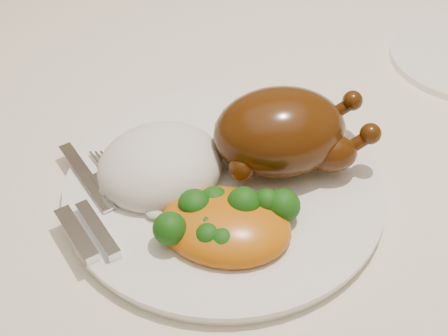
{
  "coord_description": "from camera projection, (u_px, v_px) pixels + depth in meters",
  "views": [
    {
      "loc": [
        -0.03,
        -0.61,
        1.21
      ],
      "look_at": [
        -0.0,
        -0.16,
        0.8
      ],
      "focal_mm": 50.0,
      "sensor_mm": 36.0,
      "label": 1
    }
  ],
  "objects": [
    {
      "name": "tablecloth",
      "position": [
        216.0,
        115.0,
        0.77
      ],
      "size": [
        1.73,
        1.03,
        0.18
      ],
      "color": "silver",
      "rests_on": "dining_table"
    },
    {
      "name": "mac_and_cheese",
      "position": [
        229.0,
        222.0,
        0.57
      ],
      "size": [
        0.14,
        0.12,
        0.05
      ],
      "rotation": [
        0.0,
        0.0,
        -0.29
      ],
      "color": "orange",
      "rests_on": "dinner_plate"
    },
    {
      "name": "cutlery",
      "position": [
        89.0,
        213.0,
        0.58
      ],
      "size": [
        0.08,
        0.17,
        0.01
      ],
      "rotation": [
        0.0,
        0.0,
        0.51
      ],
      "color": "silver",
      "rests_on": "dinner_plate"
    },
    {
      "name": "rice_mound",
      "position": [
        161.0,
        166.0,
        0.62
      ],
      "size": [
        0.16,
        0.16,
        0.07
      ],
      "rotation": [
        0.0,
        0.0,
        0.43
      ],
      "color": "white",
      "rests_on": "dinner_plate"
    },
    {
      "name": "dining_table",
      "position": [
        217.0,
        159.0,
        0.82
      ],
      "size": [
        1.6,
        0.9,
        0.76
      ],
      "color": "brown",
      "rests_on": "floor"
    },
    {
      "name": "dinner_plate",
      "position": [
        224.0,
        188.0,
        0.62
      ],
      "size": [
        0.4,
        0.4,
        0.01
      ],
      "primitive_type": "cylinder",
      "rotation": [
        0.0,
        0.0,
        -0.34
      ],
      "color": "white",
      "rests_on": "tablecloth"
    },
    {
      "name": "roast_chicken",
      "position": [
        284.0,
        132.0,
        0.62
      ],
      "size": [
        0.17,
        0.12,
        0.08
      ],
      "rotation": [
        0.0,
        0.0,
        0.11
      ],
      "color": "#4C2408",
      "rests_on": "dinner_plate"
    }
  ]
}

